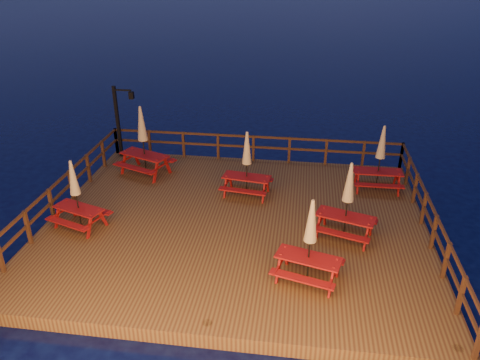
{
  "coord_description": "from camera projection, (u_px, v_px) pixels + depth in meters",
  "views": [
    {
      "loc": [
        1.91,
        -12.72,
        8.24
      ],
      "look_at": [
        0.04,
        0.6,
        1.58
      ],
      "focal_mm": 35.0,
      "sensor_mm": 36.0,
      "label": 1
    }
  ],
  "objects": [
    {
      "name": "ground",
      "position": [
        236.0,
        232.0,
        15.18
      ],
      "size": [
        500.0,
        500.0,
        0.0
      ],
      "primitive_type": "plane",
      "color": "black",
      "rests_on": "ground"
    },
    {
      "name": "picnic_table_1",
      "position": [
        76.0,
        193.0,
        14.2
      ],
      "size": [
        1.92,
        1.74,
        2.27
      ],
      "rotation": [
        0.0,
        0.0,
        -0.33
      ],
      "color": "maroon",
      "rests_on": "deck"
    },
    {
      "name": "lamp_post",
      "position": [
        121.0,
        115.0,
        18.92
      ],
      "size": [
        0.85,
        0.18,
        3.0
      ],
      "color": "black",
      "rests_on": "deck"
    },
    {
      "name": "picnic_table_3",
      "position": [
        380.0,
        157.0,
        16.45
      ],
      "size": [
        1.72,
        1.43,
        2.43
      ],
      "rotation": [
        0.0,
        0.0,
        0.02
      ],
      "color": "maroon",
      "rests_on": "deck"
    },
    {
      "name": "deck",
      "position": [
        236.0,
        226.0,
        15.1
      ],
      "size": [
        12.0,
        10.0,
        0.4
      ],
      "primitive_type": "cube",
      "color": "#4B2A18",
      "rests_on": "ground"
    },
    {
      "name": "railing",
      "position": [
        243.0,
        176.0,
        16.25
      ],
      "size": [
        11.8,
        9.75,
        1.1
      ],
      "color": "#3A2312",
      "rests_on": "deck"
    },
    {
      "name": "picnic_table_4",
      "position": [
        143.0,
        140.0,
        17.59
      ],
      "size": [
        2.33,
        2.14,
        2.7
      ],
      "rotation": [
        0.0,
        0.0,
        -0.38
      ],
      "color": "maroon",
      "rests_on": "deck"
    },
    {
      "name": "deck_piles",
      "position": [
        236.0,
        239.0,
        15.32
      ],
      "size": [
        11.44,
        9.44,
        1.4
      ],
      "color": "#3A2312",
      "rests_on": "ground"
    },
    {
      "name": "picnic_table_5",
      "position": [
        247.0,
        163.0,
        16.09
      ],
      "size": [
        1.83,
        1.58,
        2.37
      ],
      "rotation": [
        0.0,
        0.0,
        -0.14
      ],
      "color": "maroon",
      "rests_on": "deck"
    },
    {
      "name": "picnic_table_2",
      "position": [
        348.0,
        200.0,
        13.63
      ],
      "size": [
        2.07,
        1.87,
        2.46
      ],
      "rotation": [
        0.0,
        0.0,
        -0.31
      ],
      "color": "maroon",
      "rests_on": "deck"
    },
    {
      "name": "picnic_table_0",
      "position": [
        310.0,
        240.0,
        11.8
      ],
      "size": [
        1.99,
        1.78,
        2.4
      ],
      "rotation": [
        0.0,
        0.0,
        -0.27
      ],
      "color": "maroon",
      "rests_on": "deck"
    }
  ]
}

